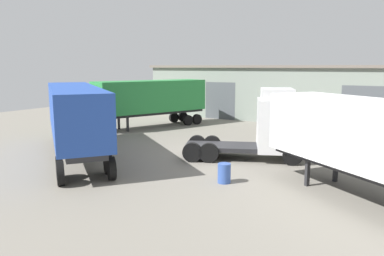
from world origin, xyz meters
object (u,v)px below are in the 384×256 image
Objects in this scene: container_trailer_black at (75,112)px; oil_drum at (224,173)px; tractor_unit_white at (270,126)px; container_trailer_green at (152,97)px.

container_trailer_black reaches higher than oil_drum.
oil_drum is (9.44, -0.07, -2.12)m from container_trailer_black.
tractor_unit_white is 10.95m from container_trailer_black.
container_trailer_black reaches higher than tractor_unit_white.
tractor_unit_white reaches higher than oil_drum.
oil_drum is (-0.27, -5.10, -1.42)m from tractor_unit_white.
container_trailer_green is at bearing 138.27° from oil_drum.
container_trailer_green is 11.28× the size of oil_drum.
container_trailer_green is 11.07m from container_trailer_black.
container_trailer_green reaches higher than oil_drum.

